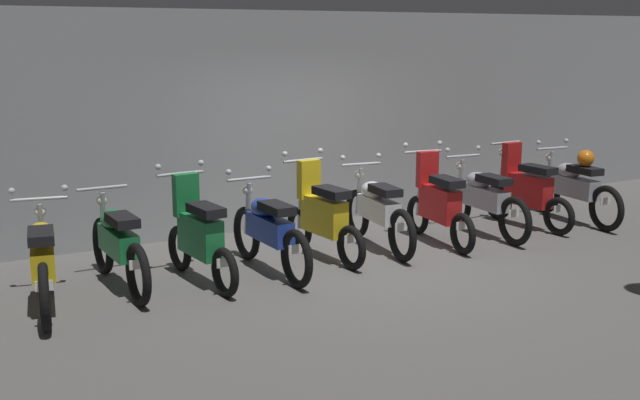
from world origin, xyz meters
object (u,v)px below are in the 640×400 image
(motorbike_slot_5, at_px, (377,211))
(motorbike_slot_6, at_px, (438,204))
(motorbike_slot_2, at_px, (199,236))
(motorbike_slot_9, at_px, (574,186))
(motorbike_slot_3, at_px, (269,230))
(motorbike_slot_1, at_px, (118,244))
(motorbike_slot_4, at_px, (322,216))
(motorbike_slot_7, at_px, (484,199))
(motorbike_slot_0, at_px, (43,260))
(motorbike_slot_8, at_px, (526,190))

(motorbike_slot_5, bearing_deg, motorbike_slot_6, -11.72)
(motorbike_slot_2, relative_size, motorbike_slot_9, 0.86)
(motorbike_slot_3, bearing_deg, motorbike_slot_1, 170.68)
(motorbike_slot_2, xyz_separation_m, motorbike_slot_4, (1.67, 0.18, 0.00))
(motorbike_slot_3, relative_size, motorbike_slot_7, 1.00)
(motorbike_slot_0, relative_size, motorbike_slot_2, 1.15)
(motorbike_slot_3, relative_size, motorbike_slot_4, 1.16)
(motorbike_slot_3, distance_m, motorbike_slot_5, 1.69)
(motorbike_slot_2, distance_m, motorbike_slot_3, 0.84)
(motorbike_slot_1, bearing_deg, motorbike_slot_7, -1.47)
(motorbike_slot_0, bearing_deg, motorbike_slot_3, -0.16)
(motorbike_slot_1, bearing_deg, motorbike_slot_4, -1.34)
(motorbike_slot_1, distance_m, motorbike_slot_7, 5.00)
(motorbike_slot_0, height_order, motorbike_slot_8, motorbike_slot_8)
(motorbike_slot_8, bearing_deg, motorbike_slot_3, -177.29)
(motorbike_slot_7, bearing_deg, motorbike_slot_1, 178.53)
(motorbike_slot_3, bearing_deg, motorbike_slot_4, 14.52)
(motorbike_slot_0, distance_m, motorbike_slot_6, 5.00)
(motorbike_slot_0, xyz_separation_m, motorbike_slot_2, (1.66, 0.03, 0.04))
(motorbike_slot_2, height_order, motorbike_slot_6, same)
(motorbike_slot_9, bearing_deg, motorbike_slot_4, 178.08)
(motorbike_slot_8, bearing_deg, motorbike_slot_7, -176.44)
(motorbike_slot_0, bearing_deg, motorbike_slot_2, 1.11)
(motorbike_slot_2, height_order, motorbike_slot_4, same)
(motorbike_slot_1, distance_m, motorbike_slot_3, 1.69)
(motorbike_slot_3, xyz_separation_m, motorbike_slot_5, (1.67, 0.26, 0.00))
(motorbike_slot_3, bearing_deg, motorbike_slot_6, 1.94)
(motorbike_slot_4, relative_size, motorbike_slot_7, 0.86)
(motorbike_slot_0, distance_m, motorbike_slot_4, 3.33)
(motorbike_slot_6, bearing_deg, motorbike_slot_0, -179.11)
(motorbike_slot_0, bearing_deg, motorbike_slot_4, 3.59)
(motorbike_slot_0, bearing_deg, motorbike_slot_8, 1.64)
(motorbike_slot_3, distance_m, motorbike_slot_8, 4.16)
(motorbike_slot_6, bearing_deg, motorbike_slot_9, -0.21)
(motorbike_slot_3, height_order, motorbike_slot_5, same)
(motorbike_slot_5, height_order, motorbike_slot_9, same)
(motorbike_slot_4, xyz_separation_m, motorbike_slot_5, (0.84, 0.04, -0.04))
(motorbike_slot_3, xyz_separation_m, motorbike_slot_4, (0.83, 0.22, 0.04))
(motorbike_slot_3, distance_m, motorbike_slot_4, 0.86)
(motorbike_slot_5, bearing_deg, motorbike_slot_7, -3.86)
(motorbike_slot_3, distance_m, motorbike_slot_9, 5.00)
(motorbike_slot_3, height_order, motorbike_slot_4, motorbike_slot_4)
(motorbike_slot_4, bearing_deg, motorbike_slot_1, 178.66)
(motorbike_slot_5, bearing_deg, motorbike_slot_8, -1.40)
(motorbike_slot_5, height_order, motorbike_slot_8, motorbike_slot_8)
(motorbike_slot_7, bearing_deg, motorbike_slot_6, -175.81)
(motorbike_slot_0, distance_m, motorbike_slot_3, 2.49)
(motorbike_slot_8, height_order, motorbike_slot_9, motorbike_slot_8)
(motorbike_slot_4, height_order, motorbike_slot_8, motorbike_slot_4)
(motorbike_slot_1, distance_m, motorbike_slot_6, 4.17)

